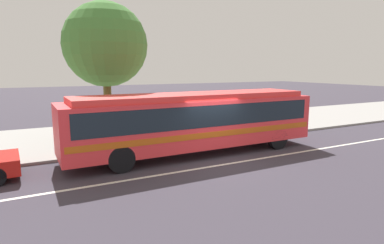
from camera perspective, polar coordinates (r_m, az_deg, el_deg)
ground_plane at (r=13.54m, az=3.86°, el=-6.63°), size 120.00×120.00×0.00m
sidewalk_slab at (r=19.28m, az=-6.36°, el=-1.60°), size 60.00×8.00×0.12m
lane_stripe_center at (r=12.89m, az=5.72°, el=-7.48°), size 56.00×0.16×0.01m
transit_bus at (r=14.12m, az=0.52°, el=0.57°), size 11.32×2.56×2.68m
pedestrian_waiting_near_sign at (r=17.60m, az=-2.92°, el=0.88°), size 0.48×0.48×1.72m
pedestrian_walking_along_curb at (r=16.34m, az=-10.44°, el=-0.12°), size 0.48×0.48×1.62m
bus_stop_sign at (r=18.57m, az=12.67°, el=2.99°), size 0.17×0.43×2.50m
street_tree_near_stop at (r=17.11m, az=-15.08°, el=13.01°), size 4.20×4.20×6.90m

